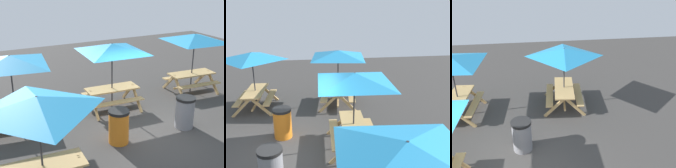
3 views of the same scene
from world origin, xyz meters
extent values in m
plane|color=#3D3A38|center=(0.00, 0.00, 0.00)|extent=(24.00, 24.00, 0.00)
cube|color=tan|center=(-0.20, 1.82, 0.74)|extent=(1.84, 0.80, 0.05)
cube|color=tan|center=(-0.24, 1.27, 0.45)|extent=(1.81, 0.36, 0.04)
cube|color=tan|center=(-0.17, 2.37, 0.45)|extent=(1.81, 0.36, 0.04)
cube|color=tan|center=(-1.00, 1.50, 0.37)|extent=(0.11, 0.80, 0.81)
cube|color=tan|center=(-0.96, 2.23, 0.37)|extent=(0.11, 0.80, 0.81)
cube|color=tan|center=(0.55, 1.42, 0.37)|extent=(0.11, 0.80, 0.81)
cube|color=tan|center=(0.60, 2.14, 0.37)|extent=(0.11, 0.80, 0.81)
cube|color=tan|center=(-0.20, 1.82, 0.22)|extent=(1.56, 0.16, 0.06)
cylinder|color=#2D2D33|center=(-0.20, 1.82, 1.15)|extent=(0.04, 0.04, 2.30)
pyramid|color=#268CC6|center=(-0.20, 1.82, 2.16)|extent=(2.82, 2.82, 0.28)
cube|color=tan|center=(-3.44, 1.81, 0.74)|extent=(1.88, 0.94, 0.05)
cube|color=tan|center=(-3.52, 1.27, 0.45)|extent=(1.82, 0.50, 0.04)
cube|color=tan|center=(-3.37, 2.36, 0.45)|extent=(1.82, 0.50, 0.04)
cube|color=tan|center=(-2.72, 1.34, 0.37)|extent=(0.17, 0.80, 0.81)
cube|color=tan|center=(-2.62, 2.07, 0.37)|extent=(0.17, 0.80, 0.81)
cube|color=tan|center=(-3.44, 1.81, 0.22)|extent=(1.55, 0.28, 0.06)
cylinder|color=#2D2D33|center=(-3.44, 1.81, 1.15)|extent=(0.04, 0.04, 2.30)
pyramid|color=#268CC6|center=(-3.44, 1.81, 2.16)|extent=(2.80, 2.80, 0.28)
cube|color=tan|center=(3.30, 1.87, 0.74)|extent=(1.85, 0.85, 0.05)
cube|color=tan|center=(3.25, 1.32, 0.45)|extent=(1.82, 0.41, 0.04)
cube|color=tan|center=(3.34, 2.42, 0.45)|extent=(1.82, 0.41, 0.04)
cube|color=tan|center=(2.49, 1.57, 0.37)|extent=(0.13, 0.80, 0.81)
cube|color=tan|center=(2.55, 2.30, 0.37)|extent=(0.13, 0.80, 0.81)
cube|color=tan|center=(4.05, 1.44, 0.37)|extent=(0.13, 0.80, 0.81)
cube|color=tan|center=(4.11, 2.17, 0.37)|extent=(0.13, 0.80, 0.81)
cube|color=tan|center=(3.30, 1.87, 0.22)|extent=(1.56, 0.20, 0.06)
cylinder|color=#2D2D33|center=(3.30, 1.87, 1.15)|extent=(0.04, 0.04, 2.30)
pyramid|color=#268CC6|center=(3.30, 1.87, 2.16)|extent=(2.82, 2.82, 0.28)
cube|color=tan|center=(-3.50, -1.50, 0.74)|extent=(1.84, 0.80, 0.05)
cube|color=tan|center=(-3.47, -0.95, 0.45)|extent=(1.81, 0.36, 0.04)
cube|color=tan|center=(-2.70, -1.18, 0.37)|extent=(0.10, 0.80, 0.81)
cylinder|color=#2D2D33|center=(-3.50, -1.50, 1.15)|extent=(0.04, 0.04, 2.30)
pyramid|color=#268CC6|center=(-3.50, -1.50, 2.16)|extent=(2.11, 2.11, 0.28)
cylinder|color=orange|center=(-1.06, -0.28, 0.45)|extent=(0.56, 0.56, 0.90)
cylinder|color=black|center=(-1.06, -0.28, 0.94)|extent=(0.59, 0.59, 0.08)
cylinder|color=gray|center=(1.15, -0.39, 0.45)|extent=(0.56, 0.56, 0.90)
cylinder|color=black|center=(1.15, -0.39, 0.94)|extent=(0.59, 0.59, 0.08)
camera|label=1|loc=(-4.69, -7.01, 4.56)|focal=50.00mm
camera|label=2|loc=(6.17, 0.49, 4.16)|focal=40.00mm
camera|label=3|loc=(-4.80, -0.78, 5.07)|focal=40.00mm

